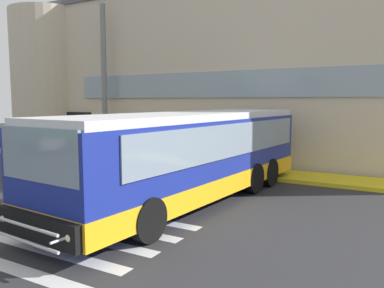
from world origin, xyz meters
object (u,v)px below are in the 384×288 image
Objects in this scene: entry_support_column at (104,81)px; passenger_near_column at (109,139)px; safety_bollard_yellow at (243,168)px; passenger_at_curb_edge at (136,142)px; passenger_by_doorway at (119,141)px; bus_main_foreground at (190,158)px.

passenger_near_column is at bearing -37.95° from entry_support_column.
passenger_near_column is at bearing 171.47° from safety_bollard_yellow.
passenger_near_column is 2.07m from passenger_at_curb_edge.
passenger_at_curb_edge is at bearing 172.60° from safety_bollard_yellow.
entry_support_column is 3.18m from passenger_near_column.
passenger_at_curb_edge is at bearing -6.66° from passenger_by_doorway.
safety_bollard_yellow is at bearing -11.77° from entry_support_column.
entry_support_column is 3.58m from passenger_by_doorway.
passenger_at_curb_edge is at bearing -11.75° from passenger_near_column.
passenger_at_curb_edge reaches higher than safety_bollard_yellow.
entry_support_column reaches higher than bus_main_foreground.
passenger_at_curb_edge is 1.86× the size of safety_bollard_yellow.
passenger_near_column is 7.95m from safety_bollard_yellow.
entry_support_column is 4.71× the size of passenger_by_doorway.
bus_main_foreground is at bearing -33.24° from passenger_near_column.
passenger_near_column is 1.86× the size of safety_bollard_yellow.
passenger_by_doorway is at bearing 173.34° from passenger_at_curb_edge.
entry_support_column reaches higher than passenger_by_doorway.
entry_support_column is 10.54m from bus_main_foreground.
passenger_near_column reaches higher than safety_bollard_yellow.
entry_support_column is at bearing 159.71° from passenger_at_curb_edge.
passenger_by_doorway is at bearing -28.15° from entry_support_column.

